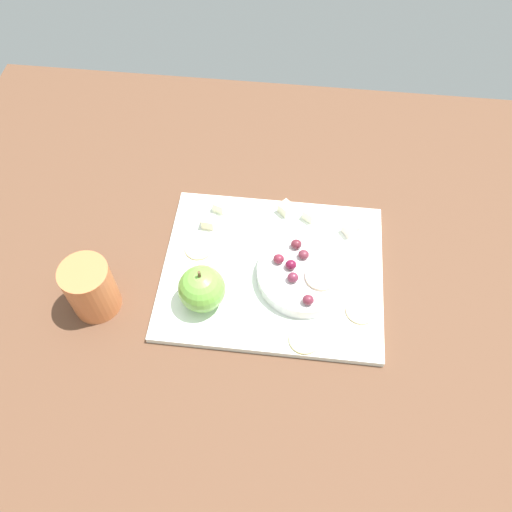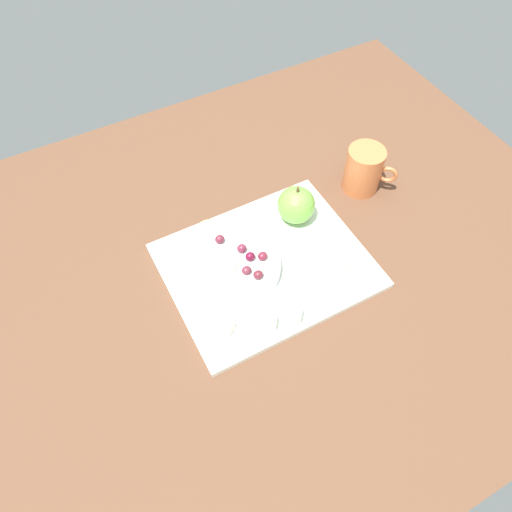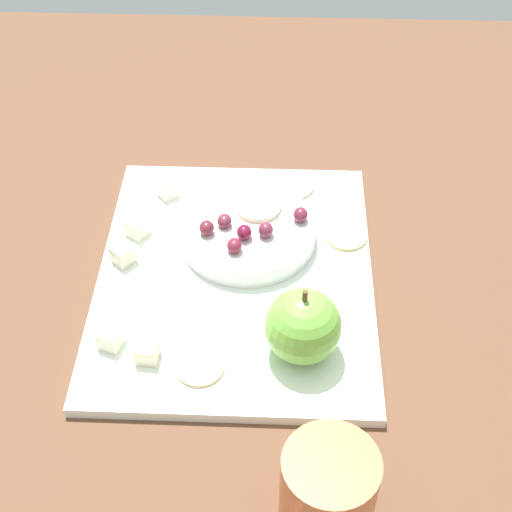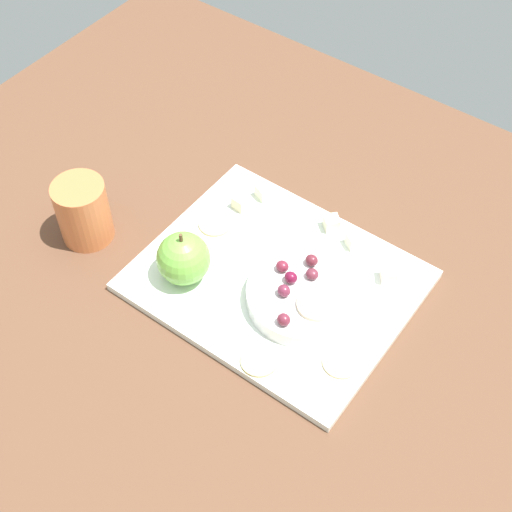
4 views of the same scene
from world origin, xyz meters
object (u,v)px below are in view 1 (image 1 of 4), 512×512
at_px(serving_dish, 304,274).
at_px(grape_4, 304,255).
at_px(cheese_cube_0, 350,229).
at_px(apple_whole, 202,289).
at_px(cracker_1, 199,248).
at_px(platter, 272,271).
at_px(grape_2, 279,259).
at_px(cheese_cube_3, 208,222).
at_px(grape_3, 291,265).
at_px(cracker_0, 361,311).
at_px(grape_0, 293,277).
at_px(cheese_cube_4, 220,206).
at_px(cracker_2, 304,340).
at_px(grape_5, 308,300).
at_px(cheese_cube_2, 286,208).
at_px(cheese_cube_1, 310,214).
at_px(apple_slice_0, 321,279).
at_px(cup, 90,288).
at_px(grape_1, 296,244).

height_order(serving_dish, grape_4, grape_4).
relative_size(serving_dish, cheese_cube_0, 7.30).
xyz_separation_m(apple_whole, cracker_1, (-0.02, 0.10, -0.04)).
distance_m(platter, grape_2, 0.04).
xyz_separation_m(apple_whole, grape_2, (0.11, 0.07, -0.01)).
xyz_separation_m(cheese_cube_3, cracker_1, (-0.01, -0.05, -0.01)).
distance_m(apple_whole, grape_3, 0.15).
bearing_deg(grape_2, cracker_0, -25.14).
distance_m(grape_0, grape_2, 0.04).
height_order(cheese_cube_0, grape_3, grape_3).
xyz_separation_m(apple_whole, grape_4, (0.15, 0.09, -0.01)).
height_order(cheese_cube_4, cracker_2, cheese_cube_4).
xyz_separation_m(cheese_cube_4, grape_5, (0.17, -0.19, 0.02)).
distance_m(platter, grape_3, 0.05).
height_order(cheese_cube_2, grape_0, grape_0).
bearing_deg(cheese_cube_1, grape_2, -112.53).
distance_m(platter, cheese_cube_4, 0.16).
distance_m(grape_5, apple_slice_0, 0.05).
bearing_deg(apple_whole, grape_0, 15.78).
xyz_separation_m(platter, cheese_cube_4, (-0.11, 0.12, 0.02)).
height_order(platter, serving_dish, serving_dish).
xyz_separation_m(cheese_cube_3, cracker_0, (0.27, -0.14, -0.01)).
bearing_deg(grape_3, cup, -165.37).
relative_size(grape_2, cup, 0.18).
relative_size(cheese_cube_4, cracker_1, 0.44).
relative_size(grape_3, grape_5, 1.00).
xyz_separation_m(cheese_cube_1, grape_2, (-0.05, -0.11, 0.02)).
height_order(grape_0, grape_4, grape_0).
distance_m(cheese_cube_1, grape_1, 0.09).
bearing_deg(cup, grape_5, 3.16).
relative_size(platter, serving_dish, 2.38).
xyz_separation_m(cheese_cube_2, grape_3, (0.02, -0.13, 0.02)).
bearing_deg(grape_3, serving_dish, -6.30).
xyz_separation_m(cheese_cube_2, cheese_cube_4, (-0.12, -0.01, 0.00)).
distance_m(cheese_cube_4, grape_3, 0.19).
bearing_deg(cracker_2, grape_0, 105.95).
height_order(serving_dish, apple_slice_0, apple_slice_0).
height_order(cheese_cube_1, cracker_2, cheese_cube_1).
xyz_separation_m(cheese_cube_2, grape_0, (0.02, -0.16, 0.02)).
bearing_deg(cheese_cube_3, cheese_cube_2, 18.77).
height_order(grape_5, apple_slice_0, grape_5).
relative_size(grape_5, cup, 0.18).
relative_size(platter, grape_3, 20.29).
bearing_deg(grape_0, cracker_0, -15.76).
relative_size(platter, cracker_2, 7.59).
xyz_separation_m(apple_whole, cheese_cube_1, (0.16, 0.19, -0.03)).
xyz_separation_m(cheese_cube_0, cup, (-0.40, -0.18, 0.03)).
bearing_deg(cracker_2, grape_2, 112.55).
bearing_deg(grape_0, cheese_cube_2, 98.34).
bearing_deg(grape_1, cheese_cube_0, 31.73).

